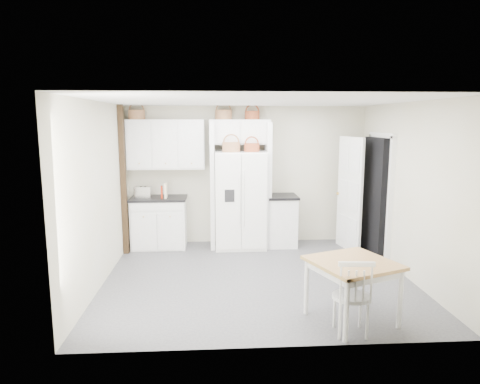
{
  "coord_description": "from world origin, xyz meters",
  "views": [
    {
      "loc": [
        -0.63,
        -6.09,
        2.33
      ],
      "look_at": [
        -0.23,
        0.4,
        1.24
      ],
      "focal_mm": 32.0,
      "sensor_mm": 36.0,
      "label": 1
    }
  ],
  "objects": [
    {
      "name": "trim_post",
      "position": [
        -2.2,
        1.35,
        1.3
      ],
      "size": [
        0.09,
        0.09,
        2.6
      ],
      "primitive_type": "cube",
      "color": "black",
      "rests_on": "floor"
    },
    {
      "name": "counter_left",
      "position": [
        -1.65,
        1.7,
        0.92
      ],
      "size": [
        1.02,
        0.66,
        0.04
      ],
      "primitive_type": "cube",
      "color": "black",
      "rests_on": "base_cab_left"
    },
    {
      "name": "dining_table",
      "position": [
        0.96,
        -1.45,
        0.36
      ],
      "size": [
        1.13,
        1.13,
        0.73
      ],
      "primitive_type": "cube",
      "rotation": [
        0.0,
        0.0,
        0.37
      ],
      "color": "#AC8940",
      "rests_on": "floor"
    },
    {
      "name": "base_cab_right",
      "position": [
        0.63,
        1.7,
        0.46
      ],
      "size": [
        0.52,
        0.62,
        0.91
      ],
      "primitive_type": "cube",
      "color": "white",
      "rests_on": "floor"
    },
    {
      "name": "basket_bridge_b",
      "position": [
        0.08,
        1.83,
        2.43
      ],
      "size": [
        0.27,
        0.27,
        0.15
      ],
      "primitive_type": "cylinder",
      "color": "brown",
      "rests_on": "bridge_cabinet"
    },
    {
      "name": "wall_right",
      "position": [
        2.25,
        0.0,
        1.3
      ],
      "size": [
        0.0,
        4.0,
        4.0
      ],
      "primitive_type": "plane",
      "rotation": [
        1.57,
        0.0,
        -1.57
      ],
      "color": "beige",
      "rests_on": "floor"
    },
    {
      "name": "base_cab_left",
      "position": [
        -1.65,
        1.7,
        0.45
      ],
      "size": [
        0.98,
        0.62,
        0.9
      ],
      "primitive_type": "cube",
      "color": "white",
      "rests_on": "floor"
    },
    {
      "name": "upper_cabinet",
      "position": [
        -1.5,
        1.83,
        1.9
      ],
      "size": [
        1.4,
        0.34,
        0.9
      ],
      "primitive_type": "cube",
      "color": "white",
      "rests_on": "wall_back"
    },
    {
      "name": "refrigerator",
      "position": [
        -0.15,
        1.65,
        0.89
      ],
      "size": [
        0.92,
        0.74,
        1.78
      ],
      "primitive_type": "cube",
      "color": "white",
      "rests_on": "floor"
    },
    {
      "name": "cookbook_red",
      "position": [
        -1.58,
        1.62,
        1.05
      ],
      "size": [
        0.04,
        0.15,
        0.22
      ],
      "primitive_type": "cube",
      "rotation": [
        0.0,
        0.0,
        0.09
      ],
      "color": "#A02009",
      "rests_on": "counter_left"
    },
    {
      "name": "basket_fridge_b",
      "position": [
        0.05,
        1.55,
        1.85
      ],
      "size": [
        0.27,
        0.27,
        0.15
      ],
      "primitive_type": "cylinder",
      "color": "brown",
      "rests_on": "refrigerator"
    },
    {
      "name": "doorway_void",
      "position": [
        2.16,
        1.0,
        1.02
      ],
      "size": [
        0.18,
        0.85,
        2.05
      ],
      "primitive_type": "cube",
      "color": "black",
      "rests_on": "floor"
    },
    {
      "name": "cookbook_cream",
      "position": [
        -1.51,
        1.62,
        1.08
      ],
      "size": [
        0.04,
        0.18,
        0.27
      ],
      "primitive_type": "cube",
      "rotation": [
        0.0,
        0.0,
        -0.01
      ],
      "color": "beige",
      "rests_on": "counter_left"
    },
    {
      "name": "windsor_chair",
      "position": [
        0.86,
        -1.75,
        0.43
      ],
      "size": [
        0.44,
        0.41,
        0.85
      ],
      "primitive_type": "cube",
      "rotation": [
        0.0,
        0.0,
        -0.08
      ],
      "color": "white",
      "rests_on": "floor"
    },
    {
      "name": "basket_fridge_a",
      "position": [
        -0.32,
        1.55,
        1.87
      ],
      "size": [
        0.32,
        0.32,
        0.17
      ],
      "primitive_type": "cylinder",
      "color": "brown",
      "rests_on": "refrigerator"
    },
    {
      "name": "fridge_panel_left",
      "position": [
        -0.66,
        1.7,
        1.15
      ],
      "size": [
        0.08,
        0.6,
        2.3
      ],
      "primitive_type": "cube",
      "color": "white",
      "rests_on": "floor"
    },
    {
      "name": "ceiling",
      "position": [
        0.0,
        0.0,
        2.6
      ],
      "size": [
        4.5,
        4.5,
        0.0
      ],
      "primitive_type": "plane",
      "color": "white",
      "rests_on": "wall_back"
    },
    {
      "name": "toaster",
      "position": [
        -1.92,
        1.66,
        1.05
      ],
      "size": [
        0.31,
        0.2,
        0.2
      ],
      "primitive_type": "cube",
      "rotation": [
        0.0,
        0.0,
        -0.1
      ],
      "color": "silver",
      "rests_on": "counter_left"
    },
    {
      "name": "wall_left",
      "position": [
        -2.25,
        0.0,
        1.3
      ],
      "size": [
        0.0,
        4.0,
        4.0
      ],
      "primitive_type": "plane",
      "rotation": [
        1.57,
        0.0,
        1.57
      ],
      "color": "beige",
      "rests_on": "floor"
    },
    {
      "name": "basket_upper_a",
      "position": [
        -2.01,
        1.83,
        2.43
      ],
      "size": [
        0.3,
        0.3,
        0.17
      ],
      "primitive_type": "cylinder",
      "color": "brown",
      "rests_on": "upper_cabinet"
    },
    {
      "name": "fridge_panel_right",
      "position": [
        0.36,
        1.7,
        1.15
      ],
      "size": [
        0.08,
        0.6,
        2.3
      ],
      "primitive_type": "cube",
      "color": "white",
      "rests_on": "floor"
    },
    {
      "name": "counter_right",
      "position": [
        0.63,
        1.7,
        0.93
      ],
      "size": [
        0.56,
        0.66,
        0.04
      ],
      "primitive_type": "cube",
      "color": "black",
      "rests_on": "base_cab_right"
    },
    {
      "name": "bridge_cabinet",
      "position": [
        -0.15,
        1.83,
        2.12
      ],
      "size": [
        1.12,
        0.34,
        0.45
      ],
      "primitive_type": "cube",
      "color": "white",
      "rests_on": "wall_back"
    },
    {
      "name": "door_slab",
      "position": [
        1.8,
        1.33,
        1.02
      ],
      "size": [
        0.21,
        0.79,
        2.05
      ],
      "primitive_type": "cube",
      "rotation": [
        0.0,
        0.0,
        -1.36
      ],
      "color": "white",
      "rests_on": "floor"
    },
    {
      "name": "basket_bridge_a",
      "position": [
        -0.45,
        1.83,
        2.44
      ],
      "size": [
        0.31,
        0.31,
        0.17
      ],
      "primitive_type": "cylinder",
      "color": "brown",
      "rests_on": "bridge_cabinet"
    },
    {
      "name": "floor",
      "position": [
        0.0,
        0.0,
        0.0
      ],
      "size": [
        4.5,
        4.5,
        0.0
      ],
      "primitive_type": "plane",
      "color": "#39393F",
      "rests_on": "ground"
    },
    {
      "name": "wall_back",
      "position": [
        0.0,
        2.0,
        1.3
      ],
      "size": [
        4.5,
        0.0,
        4.5
      ],
      "primitive_type": "plane",
      "rotation": [
        1.57,
        0.0,
        0.0
      ],
      "color": "beige",
      "rests_on": "floor"
    }
  ]
}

